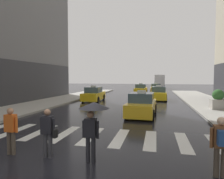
% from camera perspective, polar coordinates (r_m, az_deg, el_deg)
% --- Properties ---
extents(ground_plane, '(160.00, 160.00, 0.00)m').
position_cam_1_polar(ground_plane, '(6.80, -14.70, -20.00)').
color(ground_plane, black).
extents(crosswalk_markings, '(11.30, 2.80, 0.01)m').
position_cam_1_polar(crosswalk_markings, '(9.40, -6.02, -13.20)').
color(crosswalk_markings, silver).
rests_on(crosswalk_markings, ground).
extents(taxi_lead, '(2.09, 4.61, 1.80)m').
position_cam_1_polar(taxi_lead, '(14.23, 8.66, -4.54)').
color(taxi_lead, gold).
rests_on(taxi_lead, ground).
extents(taxi_second, '(2.05, 4.60, 1.80)m').
position_cam_1_polar(taxi_second, '(22.94, -5.34, -1.49)').
color(taxi_second, yellow).
rests_on(taxi_second, ground).
extents(taxi_third, '(1.97, 4.56, 1.80)m').
position_cam_1_polar(taxi_third, '(24.57, 13.38, -1.24)').
color(taxi_third, yellow).
rests_on(taxi_third, ground).
extents(taxi_fourth, '(2.06, 4.60, 1.80)m').
position_cam_1_polar(taxi_fourth, '(33.44, 8.39, 0.04)').
color(taxi_fourth, yellow).
rests_on(taxi_fourth, ground).
extents(taxi_fifth, '(2.02, 4.58, 1.80)m').
position_cam_1_polar(taxi_fifth, '(36.14, 12.61, 0.24)').
color(taxi_fifth, gold).
rests_on(taxi_fifth, ground).
extents(box_truck, '(2.54, 7.62, 3.35)m').
position_cam_1_polar(box_truck, '(48.26, 13.80, 2.35)').
color(box_truck, '#2D2D2D').
rests_on(box_truck, ground).
extents(pedestrian_with_umbrella, '(0.96, 0.96, 1.94)m').
position_cam_1_polar(pedestrian_with_umbrella, '(6.19, -5.61, -7.54)').
color(pedestrian_with_umbrella, black).
rests_on(pedestrian_with_umbrella, ground).
extents(pedestrian_with_backpack, '(0.55, 0.43, 1.65)m').
position_cam_1_polar(pedestrian_with_backpack, '(6.14, 29.18, -13.29)').
color(pedestrian_with_backpack, '#473D33').
rests_on(pedestrian_with_backpack, ground).
extents(pedestrian_with_handbag, '(0.60, 0.24, 1.65)m').
position_cam_1_polar(pedestrian_with_handbag, '(7.04, -18.11, -11.21)').
color(pedestrian_with_handbag, '#333338').
rests_on(pedestrian_with_handbag, ground).
extents(pedestrian_plain_coat, '(0.55, 0.24, 1.65)m').
position_cam_1_polar(pedestrian_plain_coat, '(7.80, -27.38, -9.94)').
color(pedestrian_plain_coat, '#473D33').
rests_on(pedestrian_plain_coat, ground).
extents(planter_mid_block, '(1.10, 1.10, 1.60)m').
position_cam_1_polar(planter_mid_block, '(18.09, 28.47, -2.75)').
color(planter_mid_block, '#A8A399').
rests_on(planter_mid_block, curb_right).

